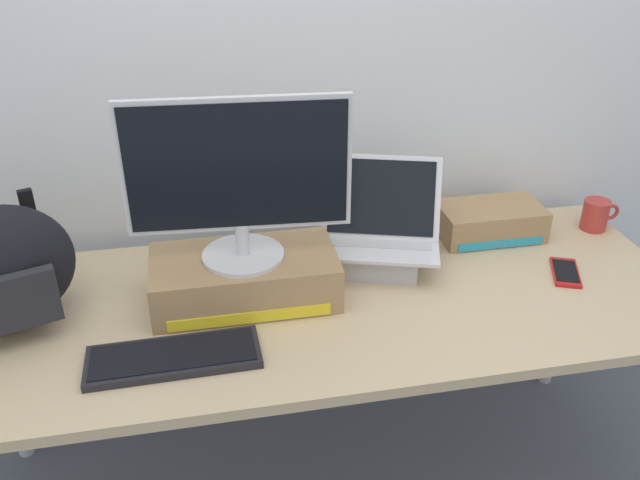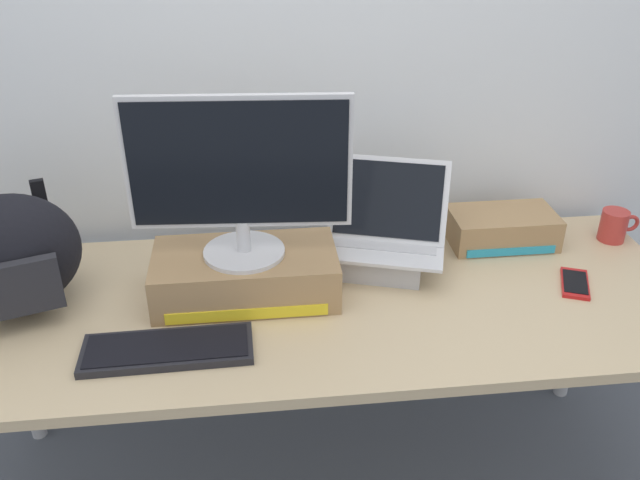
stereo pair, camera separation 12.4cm
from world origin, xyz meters
TOP-DOWN VIEW (x-y plane):
  - back_wall at (0.00, 0.49)m, footprint 7.00×0.10m
  - desk at (0.00, 0.00)m, footprint 2.03×0.77m
  - toner_box_yellow at (-0.20, 0.04)m, footprint 0.49×0.26m
  - desktop_monitor at (-0.20, 0.04)m, footprint 0.56×0.21m
  - open_laptop at (0.20, 0.14)m, footprint 0.39×0.34m
  - external_keyboard at (-0.39, -0.19)m, footprint 0.41×0.15m
  - messenger_backpack at (-0.79, 0.06)m, footprint 0.40×0.34m
  - coffee_mug at (0.94, 0.22)m, footprint 0.12×0.08m
  - cell_phone at (0.71, -0.01)m, footprint 0.12×0.17m
  - toner_box_cyan at (0.59, 0.25)m, footprint 0.32×0.18m

SIDE VIEW (x-z plane):
  - desk at x=0.00m, z-range 0.30..1.02m
  - cell_phone at x=0.71m, z-range 0.72..0.73m
  - external_keyboard at x=-0.39m, z-range 0.72..0.74m
  - coffee_mug at x=0.94m, z-range 0.72..0.82m
  - toner_box_cyan at x=0.59m, z-range 0.72..0.82m
  - toner_box_yellow at x=-0.20m, z-range 0.72..0.85m
  - open_laptop at x=0.20m, z-range 0.64..0.94m
  - messenger_backpack at x=-0.79m, z-range 0.72..1.04m
  - desktop_monitor at x=-0.20m, z-range 0.86..1.29m
  - back_wall at x=0.00m, z-range 0.00..2.60m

